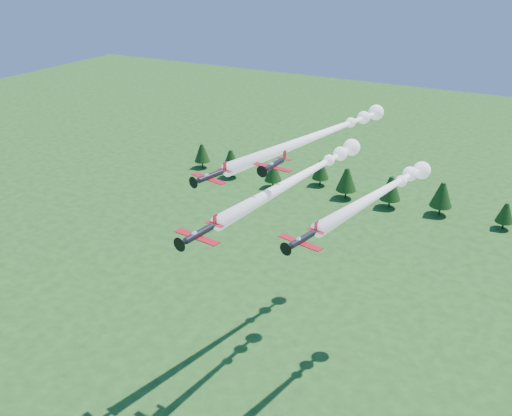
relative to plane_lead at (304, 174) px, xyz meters
The scene contains 6 objects.
ground 48.03m from the plane_lead, 94.63° to the right, with size 600.00×600.00×0.00m, color #1D4E18.
plane_lead is the anchor object (origin of this frame).
plane_left 16.48m from the plane_lead, 99.57° to the left, with size 18.77×59.90×3.70m.
plane_right 15.46m from the plane_lead, 17.09° to the left, with size 14.75×46.48×3.70m.
plane_slot 11.88m from the plane_lead, 96.68° to the right, with size 7.54×8.18×2.64m.
treeline 96.82m from the plane_lead, 95.78° to the left, with size 176.37×17.13×11.75m.
Camera 1 is at (42.01, -74.53, 83.89)m, focal length 40.00 mm.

